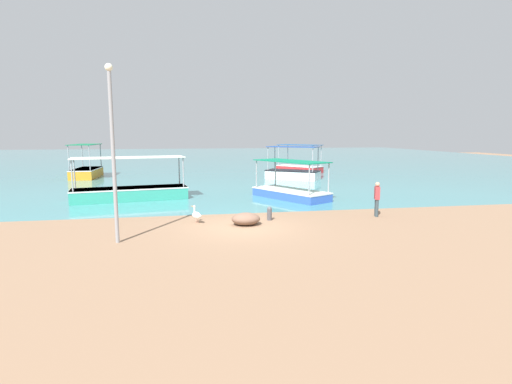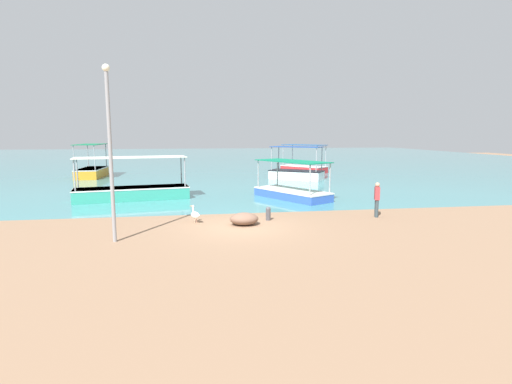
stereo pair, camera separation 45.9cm
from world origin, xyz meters
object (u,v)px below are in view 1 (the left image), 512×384
Objects in this scene: fishing_boat_near_right at (299,167)px; pelican at (196,215)px; fishing_boat_far_left at (291,191)px; net_pile at (246,219)px; lamp_post at (113,145)px; fishing_boat_far_right at (293,173)px; fisherman_standing at (377,198)px; fishing_boat_near_left at (87,171)px; fishing_boat_center at (130,191)px; mooring_bollard at (269,213)px.

pelican is (-11.37, -22.51, -0.17)m from fishing_boat_near_right.
net_pile is (-3.85, -6.73, -0.20)m from fishing_boat_far_left.
pelican is at bearing 42.65° from lamp_post.
fishing_boat_far_right is 1.01× the size of fishing_boat_near_right.
fishing_boat_far_left reaches higher than pelican.
pelican is at bearing 161.32° from net_pile.
fishing_boat_near_right is 25.22m from pelican.
fishing_boat_far_right is at bearing 89.11° from fisherman_standing.
fishing_boat_near_left reaches higher than fishing_boat_center.
fishing_boat_near_left is at bearing 114.23° from pelican.
net_pile is (-9.23, -23.23, -0.27)m from fishing_boat_near_right.
fisherman_standing reaches higher than pelican.
fishing_boat_far_left reaches higher than mooring_bollard.
fishing_boat_near_left is (-15.36, 14.80, 0.13)m from fishing_boat_far_left.
lamp_post reaches higher than mooring_bollard.
pelican is 5.18m from lamp_post.
lamp_post is 9.98× the size of mooring_bollard.
fishing_boat_near_left is at bearing -175.33° from fishing_boat_near_right.
fishing_boat_far_left is at bearing 44.29° from lamp_post.
fishing_boat_near_right is 0.76× the size of lamp_post.
pelican is at bearing -116.81° from fishing_boat_near_right.
fishing_boat_near_left is at bearing 130.90° from fisherman_standing.
pelican is at bearing -62.14° from fishing_boat_center.
fishing_boat_center is 10.36m from lamp_post.
pelican is at bearing -179.45° from mooring_bollard.
fishing_boat_center is (-9.76, 1.11, 0.08)m from fishing_boat_far_left.
fishing_boat_center is at bearing 126.97° from net_pile.
lamp_post is at bearing -122.11° from fishing_boat_far_right.
lamp_post reaches higher than net_pile.
fishing_boat_near_left is 1.03× the size of fishing_boat_near_right.
fishing_boat_center is 8.72× the size of pelican.
fishing_boat_far_left is at bearing 60.25° from net_pile.
mooring_bollard is 0.51× the size of net_pile.
fishing_boat_near_left is at bearing 121.51° from mooring_bollard.
fishing_boat_far_right is 7.61× the size of mooring_bollard.
lamp_post is at bearing -74.86° from fishing_boat_near_left.
fishing_boat_far_left is 21.33m from fishing_boat_near_left.
fishing_boat_far_left is at bearing -6.51° from fishing_boat_center.
fishing_boat_near_left is 6.29× the size of pelican.
fishing_boat_near_right is (15.14, 15.38, -0.01)m from fishing_boat_center.
fishing_boat_near_left is at bearing 105.14° from lamp_post.
fishing_boat_near_left is 14.79m from fishing_boat_center.
fishing_boat_far_left is 17.35m from fishing_boat_near_right.
lamp_post is 12.29m from fisherman_standing.
fishing_boat_near_right is 7.56× the size of mooring_bollard.
mooring_bollard is (7.14, -7.09, -0.20)m from fishing_boat_center.
fishing_boat_far_right is 10.68m from fishing_boat_far_left.
fishing_boat_near_right is at bearing 4.67° from fishing_boat_near_left.
mooring_bollard is at bearing -58.49° from fishing_boat_near_left.
fishing_boat_near_right reaches higher than net_pile.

